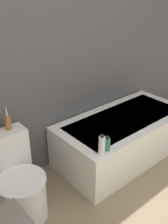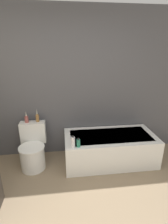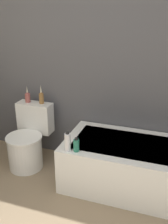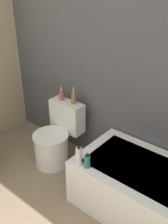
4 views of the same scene
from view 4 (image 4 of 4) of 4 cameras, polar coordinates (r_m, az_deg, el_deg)
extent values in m
cube|color=#4C4C51|center=(2.69, 8.39, 11.10)|extent=(6.40, 0.06, 2.60)
cube|color=white|center=(2.62, 15.77, -17.53)|extent=(1.58, 0.78, 0.50)
cube|color=#B7BCC6|center=(2.45, 16.53, -13.50)|extent=(1.38, 0.58, 0.01)
cylinder|color=white|center=(3.19, -7.09, -8.17)|extent=(0.40, 0.40, 0.39)
cylinder|color=white|center=(3.08, -7.31, -5.10)|extent=(0.42, 0.42, 0.02)
cube|color=white|center=(3.18, -3.71, -0.84)|extent=(0.43, 0.18, 0.37)
cylinder|color=#994C47|center=(3.13, -4.92, 3.57)|extent=(0.06, 0.06, 0.11)
sphere|color=#994C47|center=(3.11, -4.96, 4.46)|extent=(0.04, 0.04, 0.04)
cone|color=beige|center=(3.09, -5.00, 5.27)|extent=(0.02, 0.02, 0.10)
cylinder|color=olive|center=(3.03, -2.27, 2.89)|extent=(0.06, 0.06, 0.12)
sphere|color=olive|center=(3.00, -2.29, 3.95)|extent=(0.04, 0.04, 0.04)
cone|color=beige|center=(2.98, -2.32, 4.92)|extent=(0.02, 0.02, 0.11)
cylinder|color=silver|center=(2.43, -1.12, -9.61)|extent=(0.06, 0.06, 0.18)
cylinder|color=black|center=(2.36, -1.14, -7.69)|extent=(0.03, 0.03, 0.02)
cylinder|color=#267259|center=(2.41, 0.69, -10.73)|extent=(0.06, 0.06, 0.12)
cylinder|color=black|center=(2.37, 0.70, -9.39)|extent=(0.03, 0.03, 0.02)
camera|label=1|loc=(2.61, -50.62, 14.74)|focal=42.00mm
camera|label=2|loc=(1.64, -80.77, -2.04)|focal=28.00mm
camera|label=3|loc=(0.77, -96.98, -27.57)|focal=42.00mm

